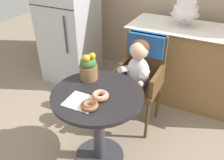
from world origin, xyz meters
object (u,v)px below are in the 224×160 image
object	(u,v)px
donut_front	(89,105)
refrigerator	(68,19)
tiered_cake_stand	(186,10)
wicker_chair	(142,67)
cafe_table	(98,114)
seated_child	(137,70)
flower_vase	(88,67)
donut_mid	(100,95)

from	to	relation	value
donut_front	refrigerator	bearing A→B (deg)	130.39
tiered_cake_stand	refrigerator	distance (m)	1.42
wicker_chair	cafe_table	bearing A→B (deg)	-92.62
seated_child	flower_vase	bearing A→B (deg)	-127.13
donut_front	refrigerator	size ratio (longest dim) A/B	0.07
cafe_table	flower_vase	world-z (taller)	flower_vase
donut_mid	tiered_cake_stand	bearing A→B (deg)	77.83
seated_child	tiered_cake_stand	distance (m)	0.89
donut_front	donut_mid	size ratio (longest dim) A/B	0.98
seated_child	donut_mid	xyz separation A→B (m)	(-0.06, -0.58, 0.07)
cafe_table	seated_child	size ratio (longest dim) A/B	0.99
seated_child	refrigerator	bearing A→B (deg)	154.24
cafe_table	tiered_cake_stand	world-z (taller)	tiered_cake_stand
cafe_table	seated_child	distance (m)	0.58
flower_vase	donut_front	bearing A→B (deg)	-58.29
donut_front	tiered_cake_stand	world-z (taller)	tiered_cake_stand
wicker_chair	donut_front	xyz separation A→B (m)	(-0.08, -0.87, 0.10)
donut_front	refrigerator	distance (m)	1.68
donut_mid	flower_vase	size ratio (longest dim) A/B	0.53
wicker_chair	donut_mid	xyz separation A→B (m)	(-0.06, -0.74, 0.11)
flower_vase	refrigerator	world-z (taller)	refrigerator
cafe_table	refrigerator	xyz separation A→B (m)	(-1.05, 1.10, 0.34)
tiered_cake_stand	refrigerator	size ratio (longest dim) A/B	0.18
donut_mid	donut_front	bearing A→B (deg)	-96.16
refrigerator	seated_child	bearing A→B (deg)	-25.76
wicker_chair	donut_mid	bearing A→B (deg)	-88.18
donut_front	donut_mid	xyz separation A→B (m)	(0.01, 0.13, 0.00)
cafe_table	flower_vase	distance (m)	0.40
cafe_table	donut_front	distance (m)	0.30
cafe_table	refrigerator	bearing A→B (deg)	133.67
cafe_table	refrigerator	world-z (taller)	refrigerator
flower_vase	refrigerator	bearing A→B (deg)	133.07
flower_vase	tiered_cake_stand	bearing A→B (deg)	65.76
tiered_cake_stand	seated_child	bearing A→B (deg)	-106.60
donut_mid	flower_vase	world-z (taller)	flower_vase
wicker_chair	flower_vase	bearing A→B (deg)	-111.50
flower_vase	refrigerator	xyz separation A→B (m)	(-0.88, 0.94, 0.02)
flower_vase	seated_child	bearing A→B (deg)	52.87
tiered_cake_stand	refrigerator	bearing A→B (deg)	-171.81
tiered_cake_stand	donut_front	bearing A→B (deg)	-101.64
wicker_chair	donut_mid	distance (m)	0.75
flower_vase	refrigerator	distance (m)	1.29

